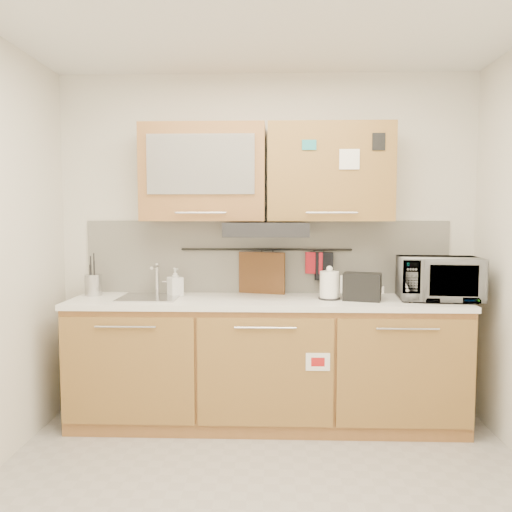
{
  "coord_description": "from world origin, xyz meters",
  "views": [
    {
      "loc": [
        0.05,
        -2.38,
        1.51
      ],
      "look_at": [
        -0.07,
        1.05,
        1.24
      ],
      "focal_mm": 35.0,
      "sensor_mm": 36.0,
      "label": 1
    }
  ],
  "objects": [
    {
      "name": "wall_back",
      "position": [
        0.0,
        1.5,
        1.3
      ],
      "size": [
        3.2,
        0.0,
        3.2
      ],
      "primitive_type": "plane",
      "rotation": [
        1.57,
        0.0,
        0.0
      ],
      "color": "silver",
      "rests_on": "ground"
    },
    {
      "name": "base_cabinet",
      "position": [
        0.0,
        1.19,
        0.41
      ],
      "size": [
        2.8,
        0.64,
        0.88
      ],
      "color": "#A8673B",
      "rests_on": "floor"
    },
    {
      "name": "countertop",
      "position": [
        0.0,
        1.19,
        0.9
      ],
      "size": [
        2.82,
        0.62,
        0.04
      ],
      "primitive_type": "cube",
      "color": "white",
      "rests_on": "base_cabinet"
    },
    {
      "name": "backsplash",
      "position": [
        0.0,
        1.49,
        1.2
      ],
      "size": [
        2.8,
        0.02,
        0.56
      ],
      "primitive_type": "cube",
      "color": "silver",
      "rests_on": "countertop"
    },
    {
      "name": "upper_cabinets",
      "position": [
        -0.0,
        1.32,
        1.83
      ],
      "size": [
        1.82,
        0.37,
        0.7
      ],
      "color": "#A8673B",
      "rests_on": "wall_back"
    },
    {
      "name": "range_hood",
      "position": [
        0.0,
        1.25,
        1.42
      ],
      "size": [
        0.6,
        0.46,
        0.1
      ],
      "primitive_type": "cube",
      "color": "black",
      "rests_on": "upper_cabinets"
    },
    {
      "name": "sink",
      "position": [
        -0.85,
        1.21,
        0.92
      ],
      "size": [
        0.42,
        0.4,
        0.26
      ],
      "color": "silver",
      "rests_on": "countertop"
    },
    {
      "name": "utensil_rail",
      "position": [
        0.0,
        1.45,
        1.26
      ],
      "size": [
        1.3,
        0.02,
        0.02
      ],
      "primitive_type": "cylinder",
      "rotation": [
        0.0,
        1.57,
        0.0
      ],
      "color": "black",
      "rests_on": "backsplash"
    },
    {
      "name": "utensil_crock",
      "position": [
        -1.3,
        1.3,
        1.0
      ],
      "size": [
        0.15,
        0.15,
        0.32
      ],
      "rotation": [
        0.0,
        0.0,
        0.23
      ],
      "color": "#B4B5B9",
      "rests_on": "countertop"
    },
    {
      "name": "kettle",
      "position": [
        0.46,
        1.18,
        1.02
      ],
      "size": [
        0.18,
        0.16,
        0.24
      ],
      "rotation": [
        0.0,
        0.0,
        -0.18
      ],
      "color": "white",
      "rests_on": "countertop"
    },
    {
      "name": "toaster",
      "position": [
        0.68,
        1.14,
        1.02
      ],
      "size": [
        0.29,
        0.22,
        0.2
      ],
      "rotation": [
        0.0,
        0.0,
        -0.28
      ],
      "color": "black",
      "rests_on": "countertop"
    },
    {
      "name": "microwave",
      "position": [
        1.23,
        1.18,
        1.07
      ],
      "size": [
        0.59,
        0.42,
        0.31
      ],
      "primitive_type": "imported",
      "rotation": [
        0.0,
        0.0,
        -0.1
      ],
      "color": "#999999",
      "rests_on": "countertop"
    },
    {
      "name": "soap_bottle",
      "position": [
        -0.68,
        1.31,
        1.02
      ],
      "size": [
        0.13,
        0.13,
        0.21
      ],
      "primitive_type": "imported",
      "rotation": [
        0.0,
        0.0,
        0.64
      ],
      "color": "#999999",
      "rests_on": "countertop"
    },
    {
      "name": "cutting_board",
      "position": [
        -0.04,
        1.44,
        1.02
      ],
      "size": [
        0.36,
        0.12,
        0.45
      ],
      "primitive_type": "cube",
      "rotation": [
        0.0,
        0.0,
        -0.26
      ],
      "color": "brown",
      "rests_on": "utensil_rail"
    },
    {
      "name": "oven_mitt",
      "position": [
        0.05,
        1.44,
        1.14
      ],
      "size": [
        0.13,
        0.06,
        0.2
      ],
      "primitive_type": "cube",
      "rotation": [
        0.0,
        0.0,
        -0.21
      ],
      "color": "navy",
      "rests_on": "utensil_rail"
    },
    {
      "name": "dark_pouch",
      "position": [
        0.44,
        1.44,
        1.13
      ],
      "size": [
        0.14,
        0.05,
        0.21
      ],
      "primitive_type": "cube",
      "rotation": [
        0.0,
        0.0,
        0.09
      ],
      "color": "black",
      "rests_on": "utensil_rail"
    },
    {
      "name": "pot_holder",
      "position": [
        0.37,
        1.44,
        1.16
      ],
      "size": [
        0.13,
        0.07,
        0.16
      ],
      "primitive_type": "cube",
      "rotation": [
        0.0,
        0.0,
        -0.35
      ],
      "color": "red",
      "rests_on": "utensil_rail"
    }
  ]
}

